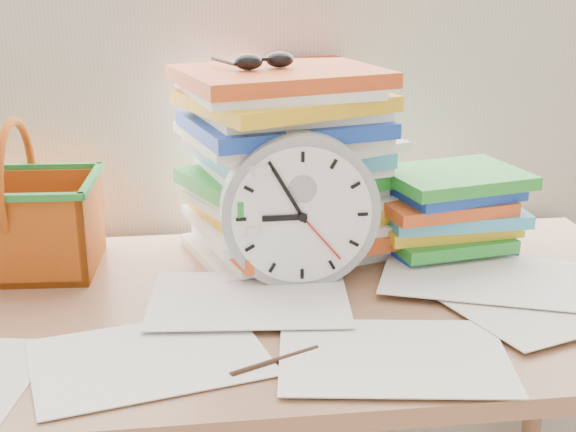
{
  "coord_description": "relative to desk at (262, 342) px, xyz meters",
  "views": [
    {
      "loc": [
        -0.11,
        0.39,
        1.3
      ],
      "look_at": [
        0.04,
        1.6,
        0.9
      ],
      "focal_mm": 50.0,
      "sensor_mm": 36.0,
      "label": 1
    }
  ],
  "objects": [
    {
      "name": "book_stack",
      "position": [
        0.37,
        0.17,
        0.16
      ],
      "size": [
        0.3,
        0.24,
        0.17
      ],
      "primitive_type": null,
      "rotation": [
        0.0,
        0.0,
        0.12
      ],
      "color": "white",
      "rests_on": "desk"
    },
    {
      "name": "sunglasses",
      "position": [
        0.03,
        0.21,
        0.44
      ],
      "size": [
        0.16,
        0.15,
        0.03
      ],
      "primitive_type": null,
      "rotation": [
        0.0,
        0.0,
        0.38
      ],
      "color": "black",
      "rests_on": "paper_stack"
    },
    {
      "name": "scattered_papers",
      "position": [
        0.0,
        0.0,
        0.08
      ],
      "size": [
        1.26,
        0.42,
        0.02
      ],
      "primitive_type": null,
      "color": "white",
      "rests_on": "desk"
    },
    {
      "name": "paper_stack",
      "position": [
        0.07,
        0.22,
        0.25
      ],
      "size": [
        0.45,
        0.41,
        0.35
      ],
      "primitive_type": null,
      "rotation": [
        0.0,
        0.0,
        0.35
      ],
      "color": "white",
      "rests_on": "desk"
    },
    {
      "name": "desk",
      "position": [
        0.0,
        0.0,
        0.0
      ],
      "size": [
        1.4,
        0.7,
        0.75
      ],
      "color": "#916244",
      "rests_on": "ground"
    },
    {
      "name": "clock",
      "position": [
        0.07,
        0.06,
        0.21
      ],
      "size": [
        0.27,
        0.05,
        0.27
      ],
      "primitive_type": "cylinder",
      "rotation": [
        1.57,
        0.0,
        0.0
      ],
      "color": "#94959A",
      "rests_on": "desk"
    },
    {
      "name": "pen",
      "position": [
        -0.0,
        -0.21,
        0.08
      ],
      "size": [
        0.13,
        0.07,
        0.01
      ],
      "primitive_type": "cylinder",
      "rotation": [
        0.0,
        1.57,
        0.45
      ],
      "color": "black",
      "rests_on": "desk"
    },
    {
      "name": "basket",
      "position": [
        -0.41,
        0.2,
        0.21
      ],
      "size": [
        0.28,
        0.23,
        0.27
      ],
      "primitive_type": null,
      "rotation": [
        0.0,
        0.0,
        -0.07
      ],
      "color": "#B85111",
      "rests_on": "desk"
    }
  ]
}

